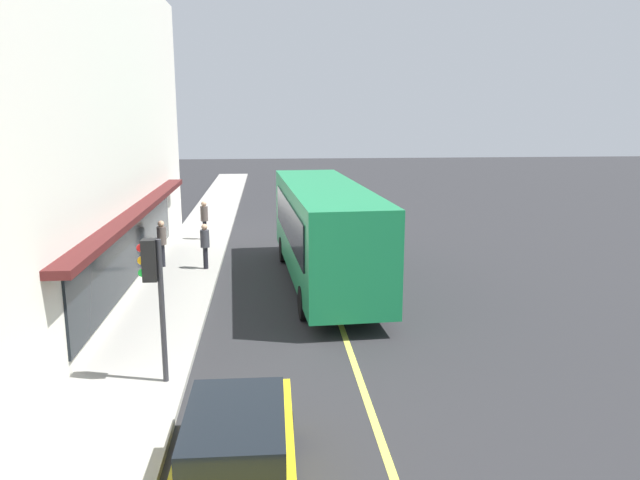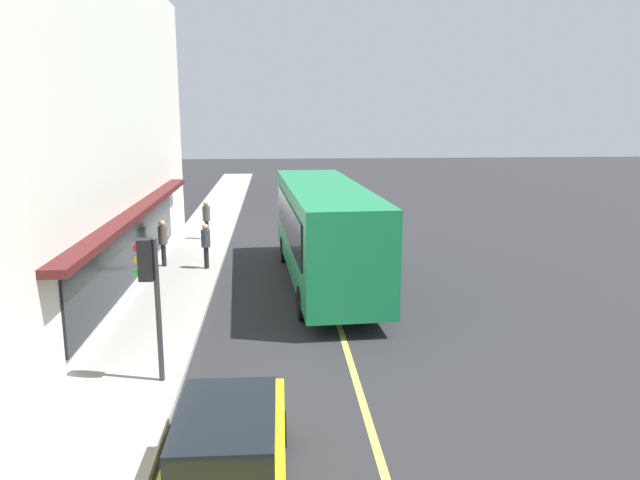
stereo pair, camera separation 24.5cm
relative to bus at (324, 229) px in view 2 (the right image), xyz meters
name	(u,v)px [view 2 (the right image)]	position (x,y,z in m)	size (l,w,h in m)	color
ground	(335,311)	(-2.94, -0.09, -1.99)	(120.00, 120.00, 0.00)	#28282B
sidewalk	(162,313)	(-2.94, 5.12, -1.91)	(80.00, 2.64, 0.15)	#9E9B93
lane_centre_stripe	(335,311)	(-2.94, -0.09, -1.98)	(36.00, 0.16, 0.01)	#D8D14C
bus	(324,229)	(0.00, 0.00, 0.00)	(11.26, 3.15, 3.50)	#197F47
traffic_light	(149,276)	(-7.83, 4.40, 0.55)	(0.30, 0.52, 3.20)	#2D2D33
car_yellow	(228,454)	(-11.90, 2.48, -1.24)	(4.32, 1.89, 1.52)	yellow
pedestrian_near_storefront	(163,239)	(2.41, 5.97, -0.76)	(0.34, 0.34, 1.78)	black
pedestrian_waiting	(206,242)	(1.94, 4.31, -0.80)	(0.34, 0.34, 1.71)	black
pedestrian_at_corner	(206,216)	(7.34, 4.86, -0.76)	(0.34, 0.34, 1.78)	black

